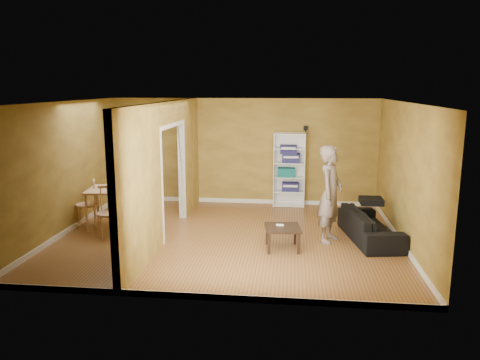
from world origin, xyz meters
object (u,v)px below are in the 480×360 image
coffee_table (283,230)px  chair_left (87,203)px  dining_table (121,192)px  chair_far (130,200)px  bookshelf (289,170)px  chair_near (109,212)px  sofa (370,221)px  person (331,186)px

coffee_table → chair_left: 4.21m
coffee_table → dining_table: bearing=163.9°
dining_table → chair_far: 0.59m
bookshelf → chair_near: bearing=-140.3°
bookshelf → sofa: bearing=-57.2°
sofa → person: (-0.78, -0.18, 0.70)m
person → bookshelf: bearing=38.1°
dining_table → chair_near: 0.70m
dining_table → chair_left: bearing=-179.1°
bookshelf → dining_table: bookshelf is taller
chair_left → dining_table: bearing=69.0°
coffee_table → chair_far: 3.66m
sofa → dining_table: size_ratio=1.46×
chair_near → chair_far: 1.18m
chair_near → coffee_table: bearing=-29.5°
person → chair_far: size_ratio=2.33×
bookshelf → chair_left: size_ratio=1.83×
chair_far → dining_table: bearing=113.5°
sofa → bookshelf: bookshelf is taller
bookshelf → coffee_table: size_ratio=2.88×
person → chair_near: bearing=114.6°
bookshelf → chair_left: 4.73m
bookshelf → chair_far: bookshelf is taller
chair_near → dining_table: bearing=65.4°
sofa → coffee_table: size_ratio=3.09×
sofa → person: 1.07m
chair_far → bookshelf: bearing=-129.4°
chair_near → chair_left: bearing=114.5°
sofa → chair_far: chair_far is taller
dining_table → coffee_table: bearing=-16.1°
person → chair_near: size_ratio=2.14×
sofa → coffee_table: 1.80m
chair_left → coffee_table: bearing=54.9°
dining_table → chair_left: size_ratio=1.34×
person → chair_left: bearing=106.6°
sofa → coffee_table: bearing=103.9°
person → bookshelf: size_ratio=1.19×
chair_near → sofa: bearing=-19.6°
dining_table → chair_left: (-0.74, -0.01, -0.25)m
sofa → dining_table: bearing=77.5°
bookshelf → chair_left: bookshelf is taller
person → coffee_table: 1.25m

